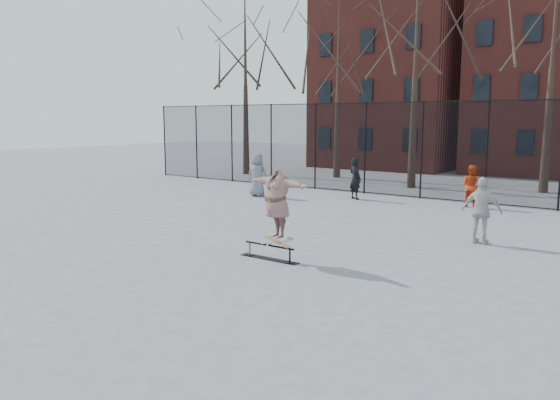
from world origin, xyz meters
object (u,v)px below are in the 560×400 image
Objects in this scene: skate_rail at (269,253)px; skateboard at (277,244)px; bystander_grey at (257,175)px; bystander_white at (482,211)px; skater at (277,208)px; bystander_red at (471,186)px; bystander_black at (355,178)px.

skate_rail is 2.14× the size of skateboard.
bystander_white is at bearing 145.06° from bystander_grey.
skater is 1.12× the size of bystander_white.
bystander_red is (1.12, 10.57, 0.39)m from skateboard.
bystander_grey is at bearing 143.57° from skater.
skateboard reaches higher than skate_rail.
bystander_grey is at bearing 30.72° from bystander_red.
bystander_grey is (-7.12, 8.06, 0.52)m from skateboard.
bystander_grey reaches higher than bystander_white.
bystander_red is (1.35, 10.57, 0.65)m from skate_rail.
bystander_white is (3.27, 4.62, 0.49)m from skateboard.
skater is 10.34m from bystander_black.
skate_rail is at bearing 96.51° from bystander_red.
bystander_grey is (-6.88, 8.06, 0.78)m from skate_rail.
skateboard is 10.77m from bystander_grey.
bystander_grey is at bearing 131.43° from skateboard.
bystander_grey is 4.14m from bystander_black.
skater is 5.67m from bystander_white.
bystander_grey reaches higher than bystander_red.
bystander_grey is at bearing -17.23° from bystander_white.
bystander_white is at bearing 52.82° from skate_rail.
skate_rail is at bearing 53.92° from bystander_white.
skater is 1.26× the size of bystander_red.
skater is 1.08× the size of bystander_grey.
bystander_black is (-3.34, 9.77, -0.40)m from skater.
bystander_white is at bearing 123.72° from bystander_red.
skater is at bearing 180.00° from skateboard.
skate_rail is 0.35m from skateboard.
bystander_grey is 8.61m from bystander_red.
bystander_red is at bearing 82.71° from skate_rail.
bystander_red is 6.32m from bystander_white.
skater is at bearing 114.82° from bystander_grey.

